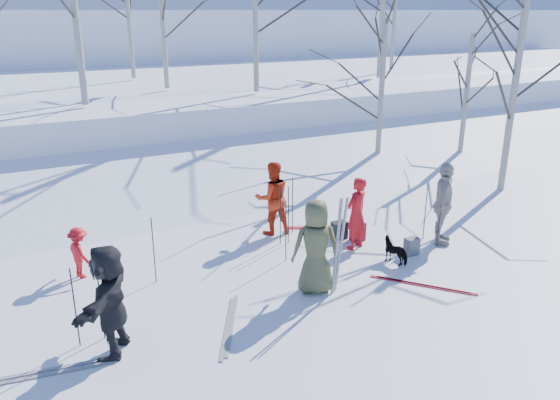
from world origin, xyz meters
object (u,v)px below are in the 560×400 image
skier_red_seated (79,253)px  dog (396,251)px  skier_olive_center (316,247)px  skier_grey_west (109,300)px  skier_redor_behind (273,198)px  skier_cream_east (443,204)px  backpack_red (358,231)px  backpack_dark (339,230)px  skier_red_north (356,213)px  backpack_grey (412,246)px

skier_red_seated → dog: bearing=-130.0°
skier_olive_center → skier_grey_west: (-3.73, -0.23, -0.01)m
skier_redor_behind → skier_grey_west: size_ratio=0.97×
skier_cream_east → skier_grey_west: (-7.38, -0.84, -0.04)m
backpack_red → backpack_dark: (-0.31, 0.29, -0.01)m
skier_olive_center → backpack_red: skier_olive_center is taller
dog → backpack_dark: bearing=-97.9°
skier_red_seated → skier_grey_west: 2.88m
skier_red_seated → dog: size_ratio=1.65×
skier_redor_behind → skier_cream_east: skier_cream_east is taller
skier_redor_behind → dog: size_ratio=2.77×
skier_cream_east → backpack_dark: bearing=100.5°
skier_red_north → skier_cream_east: skier_cream_east is taller
dog → skier_cream_east: bearing=172.7°
skier_redor_behind → skier_grey_west: bearing=44.9°
skier_olive_center → skier_grey_west: bearing=22.0°
skier_redor_behind → skier_red_seated: 4.39m
skier_red_seated → skier_olive_center: bearing=-143.1°
skier_cream_east → backpack_red: size_ratio=4.46×
dog → skier_grey_west: bearing=-14.7°
skier_cream_east → dog: skier_cream_east is taller
skier_cream_east → backpack_grey: skier_cream_east is taller
skier_red_seated → backpack_dark: size_ratio=2.59×
skier_olive_center → skier_red_north: (1.80, 1.28, -0.09)m
skier_cream_east → backpack_grey: (-0.98, -0.19, -0.75)m
skier_grey_west → backpack_grey: bearing=125.9°
skier_red_north → skier_redor_behind: skier_redor_behind is taller
backpack_dark → skier_grey_west: bearing=-158.9°
skier_cream_east → skier_grey_west: skier_cream_east is taller
skier_cream_east → backpack_dark: 2.38m
skier_olive_center → skier_redor_behind: skier_olive_center is taller
skier_olive_center → backpack_grey: 2.80m
skier_red_seated → skier_cream_east: (7.44, -2.01, 0.42)m
backpack_red → backpack_grey: 1.32m
skier_red_north → skier_redor_behind: 2.03m
skier_red_seated → backpack_dark: skier_red_seated is taller
skier_olive_center → skier_red_seated: bearing=-16.2°
skier_red_north → dog: bearing=89.9°
backpack_red → dog: bearing=-88.8°
skier_red_seated → skier_grey_west: bearing=162.7°
skier_redor_behind → backpack_dark: 1.71m
skier_redor_behind → skier_red_seated: size_ratio=1.68×
dog → backpack_dark: (-0.34, 1.62, -0.06)m
skier_redor_behind → skier_red_seated: (-4.36, -0.28, -0.35)m
skier_olive_center → skier_grey_west: 3.74m
skier_grey_west → dog: (5.86, 0.51, -0.63)m
backpack_grey → backpack_dark: bearing=121.0°
skier_redor_behind → dog: (1.55, -2.62, -0.60)m
skier_red_seated → skier_grey_west: (0.06, -2.85, 0.37)m
backpack_red → skier_cream_east: bearing=-32.8°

